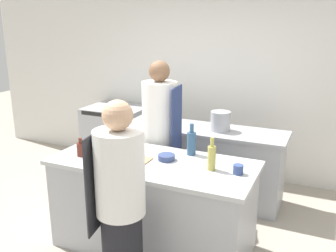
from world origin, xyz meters
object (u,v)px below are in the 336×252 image
(chef_at_prep_near, at_px, (121,205))
(cup, at_px, (238,169))
(chef_at_stove, at_px, (160,140))
(bowl_ceramic_blue, at_px, (99,161))
(oven_range, at_px, (117,137))
(bowl_mixing_large, at_px, (113,141))
(bottle_olive_oil, at_px, (81,149))
(stockpot, at_px, (220,121))
(bowl_prep_small, at_px, (166,157))
(bottle_wine, at_px, (191,142))
(bottle_vinegar, at_px, (212,157))

(chef_at_prep_near, xyz_separation_m, cup, (0.72, 0.76, 0.13))
(chef_at_stove, bearing_deg, bowl_ceramic_blue, -16.00)
(oven_range, distance_m, cup, 2.87)
(bowl_mixing_large, xyz_separation_m, cup, (1.43, -0.27, 0.01))
(oven_range, xyz_separation_m, chef_at_stove, (1.22, -1.04, 0.42))
(chef_at_stove, distance_m, bottle_olive_oil, 0.96)
(bottle_olive_oil, bearing_deg, cup, 7.16)
(chef_at_prep_near, bearing_deg, stockpot, -15.43)
(bowl_ceramic_blue, distance_m, stockpot, 1.67)
(chef_at_prep_near, distance_m, bottle_olive_oil, 0.98)
(bowl_prep_small, bearing_deg, bottle_wine, 56.02)
(bowl_prep_small, bearing_deg, cup, -3.95)
(chef_at_prep_near, xyz_separation_m, bowl_mixing_large, (-0.71, 1.03, 0.12))
(bottle_vinegar, distance_m, stockpot, 1.23)
(oven_range, height_order, bottle_olive_oil, bottle_olive_oil)
(bowl_mixing_large, xyz_separation_m, bowl_prep_small, (0.73, -0.22, -0.00))
(chef_at_prep_near, distance_m, bottle_vinegar, 0.92)
(bowl_ceramic_blue, bearing_deg, bottle_vinegar, 17.84)
(chef_at_stove, distance_m, bottle_vinegar, 1.05)
(bottle_olive_oil, xyz_separation_m, bottle_wine, (0.96, 0.47, 0.05))
(bottle_vinegar, distance_m, cup, 0.25)
(oven_range, xyz_separation_m, bowl_prep_small, (1.57, -1.64, 0.47))
(bowl_mixing_large, relative_size, bowl_ceramic_blue, 0.98)
(bowl_ceramic_blue, bearing_deg, oven_range, 117.82)
(chef_at_prep_near, distance_m, chef_at_stove, 1.45)
(cup, bearing_deg, bottle_olive_oil, -172.84)
(bowl_mixing_large, height_order, cup, cup)
(bowl_prep_small, relative_size, bowl_ceramic_blue, 0.90)
(bottle_wine, distance_m, bowl_mixing_large, 0.89)
(chef_at_stove, distance_m, bowl_ceramic_blue, 0.98)
(bottle_vinegar, bearing_deg, bottle_wine, 135.85)
(oven_range, bearing_deg, bottle_wine, -39.03)
(stockpot, bearing_deg, bottle_vinegar, -77.02)
(bottle_olive_oil, xyz_separation_m, stockpot, (0.98, 1.39, 0.05))
(chef_at_prep_near, bearing_deg, bowl_prep_small, -10.97)
(bottle_olive_oil, relative_size, cup, 2.05)
(bottle_vinegar, xyz_separation_m, bowl_ceramic_blue, (-0.97, -0.31, -0.09))
(oven_range, relative_size, bottle_vinegar, 3.09)
(bottle_olive_oil, xyz_separation_m, bottle_vinegar, (1.26, 0.18, 0.05))
(bowl_ceramic_blue, xyz_separation_m, cup, (1.21, 0.32, 0.01))
(bowl_mixing_large, xyz_separation_m, stockpot, (0.91, 0.93, 0.09))
(chef_at_stove, distance_m, bottle_wine, 0.65)
(bottle_vinegar, xyz_separation_m, bowl_mixing_large, (-1.19, 0.27, -0.09))
(bowl_prep_small, height_order, bowl_ceramic_blue, bowl_ceramic_blue)
(bowl_ceramic_blue, bearing_deg, bottle_wine, 41.83)
(oven_range, height_order, bottle_vinegar, bottle_vinegar)
(cup, height_order, stockpot, stockpot)
(chef_at_prep_near, relative_size, bottle_wine, 5.24)
(bowl_ceramic_blue, bearing_deg, bowl_prep_small, 35.42)
(chef_at_prep_near, height_order, cup, chef_at_prep_near)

